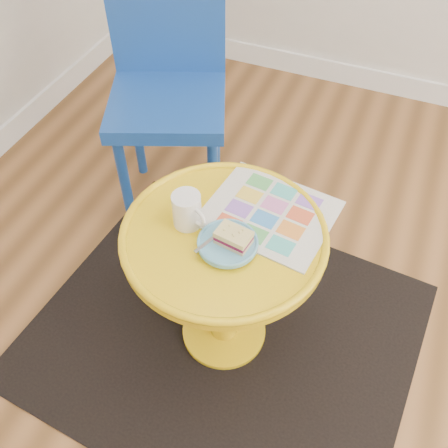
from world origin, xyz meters
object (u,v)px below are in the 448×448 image
at_px(side_table, 224,267).
at_px(plate, 228,243).
at_px(chair, 168,78).
at_px(newspaper, 269,213).
at_px(mug, 187,210).

distance_m(side_table, plate, 0.18).
height_order(chair, plate, chair).
height_order(side_table, newspaper, newspaper).
relative_size(side_table, plate, 3.54).
height_order(side_table, chair, chair).
xyz_separation_m(chair, newspaper, (0.58, -0.51, -0.01)).
xyz_separation_m(side_table, newspaper, (0.09, 0.12, 0.16)).
bearing_deg(side_table, plate, -56.42).
relative_size(side_table, chair, 0.59).
bearing_deg(side_table, mug, -178.40).
bearing_deg(newspaper, plate, -103.67).
distance_m(side_table, mug, 0.24).
bearing_deg(chair, side_table, -73.81).
height_order(side_table, plate, plate).
relative_size(newspaper, mug, 3.15).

